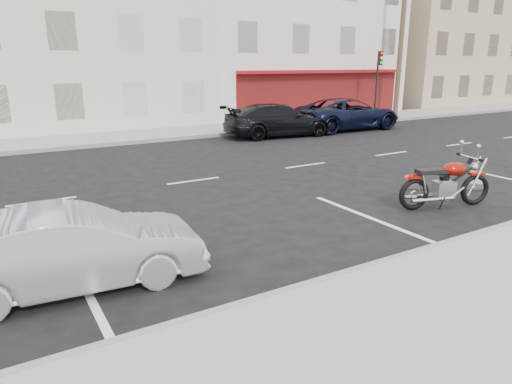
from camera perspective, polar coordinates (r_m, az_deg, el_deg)
ground at (r=14.10m, az=-0.33°, el=2.44°), size 120.00×120.00×0.00m
sidewalk_far at (r=20.86m, az=-25.20°, el=5.51°), size 80.00×3.40×0.15m
curb_near at (r=6.10m, az=-7.62°, el=-15.71°), size 80.00×0.12×0.16m
curb_far at (r=19.18m, az=-24.63°, el=4.82°), size 80.00×0.12×0.16m
bldg_cream at (r=28.66m, az=-22.13°, el=19.68°), size 12.00×12.00×11.50m
bldg_corner at (r=33.51m, az=1.81°, el=20.89°), size 14.00×12.00×12.50m
bldg_far_east at (r=43.40m, az=19.61°, el=17.87°), size 12.00×12.00×11.00m
utility_pole at (r=30.40m, az=17.71°, el=17.87°), size 1.80×0.30×9.00m
traffic_light at (r=28.74m, az=15.01°, el=13.87°), size 0.26×0.30×3.80m
fire_hydrant at (r=27.93m, az=12.27°, el=9.82°), size 0.20×0.20×0.72m
motorcycle at (r=11.95m, az=25.86°, el=1.06°), size 2.30×1.01×1.19m
sedan_silver at (r=7.27m, az=-21.69°, el=-6.64°), size 3.86×1.65×1.24m
suv_far at (r=23.95m, az=11.36°, el=9.55°), size 5.71×2.74×1.57m
car_far at (r=21.23m, az=2.84°, el=8.97°), size 5.35×2.69×1.49m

